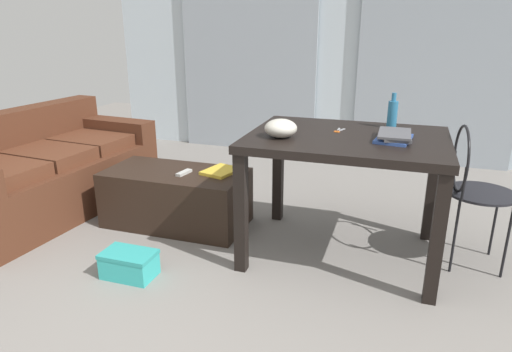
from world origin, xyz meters
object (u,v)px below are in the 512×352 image
Objects in this scene: craft_table at (346,153)px; bowl at (281,128)px; tv_remote_primary at (184,173)px; book_stack at (395,136)px; coffee_table at (176,198)px; couch at (43,173)px; magazine at (221,171)px; bottle_near at (392,113)px; wire_chair at (471,180)px; scissors at (338,131)px; shoebox at (129,264)px.

bowl reaches higher than craft_table.
bowl is at bearing -5.37° from tv_remote_primary.
coffee_table is at bearing 175.77° from book_stack.
craft_table is at bearing -3.67° from coffee_table.
couch is at bearing -176.15° from coffee_table.
bowl reaches higher than magazine.
couch is 2.40m from craft_table.
bottle_near is at bearing 52.01° from craft_table.
bottle_near reaches higher than coffee_table.
couch is 1.79× the size of coffee_table.
bowl is 0.64× the size of book_stack.
wire_chair is 3.40× the size of magazine.
bowl is at bearing -17.75° from magazine.
bottle_near is at bearing 158.97° from wire_chair.
tv_remote_primary is (1.23, 0.04, 0.12)m from couch.
scissors is 0.83× the size of tv_remote_primary.
bowl is 0.90m from tv_remote_primary.
scissors is at bearing 9.82° from magazine.
craft_table is 0.17m from scissors.
tv_remote_primary is at bearing 176.98° from book_stack.
magazine is at bearing 170.76° from book_stack.
wire_chair is at bearing 12.36° from magazine.
couch is at bearing 150.52° from shoebox.
craft_table is at bearing 31.00° from shoebox.
book_stack reaches higher than magazine.
couch is 2.07m from bowl.
bowl is at bearing -165.54° from wire_chair.
craft_table reaches higher than tv_remote_primary.
shoebox is at bearing -29.48° from couch.
coffee_table is 5.32× the size of bowl.
bowl is at bearing -4.83° from couch.
magazine is at bearing 178.58° from wire_chair.
scissors is (1.16, 0.02, 0.59)m from coffee_table.
craft_table is 0.44m from bottle_near.
craft_table reaches higher than magazine.
book_stack is at bearing -0.75° from couch.
couch is 2.35m from scissors.
bowl is at bearing -168.26° from book_stack.
scissors is (2.30, 0.10, 0.49)m from couch.
coffee_table is at bearing -178.85° from wire_chair.
tv_remote_primary is at bearing -177.67° from wire_chair.
craft_table is 10.09× the size of scissors.
scissors reaches higher than tv_remote_primary.
bottle_near reaches higher than tv_remote_primary.
book_stack reaches higher than tv_remote_primary.
tv_remote_primary is at bearing 89.33° from shoebox.
wire_chair reaches higher than book_stack.
bottle_near is at bearing 8.83° from coffee_table.
bottle_near reaches higher than shoebox.
wire_chair is (0.73, 0.12, -0.14)m from craft_table.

